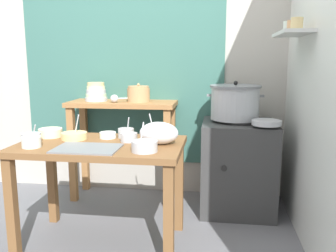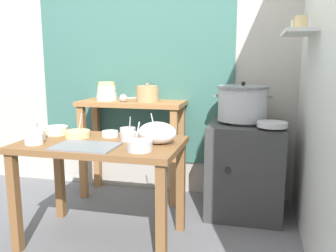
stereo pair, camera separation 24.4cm
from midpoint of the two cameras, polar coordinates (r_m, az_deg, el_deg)
ground_plane at (r=2.73m, az=-6.76°, el=-17.29°), size 9.00×9.00×0.00m
wall_back at (r=3.44m, az=0.61°, el=11.07°), size 4.40×0.12×2.60m
wall_right at (r=2.51m, az=26.43°, el=10.17°), size 0.30×3.20×2.60m
prep_table at (r=2.48m, az=-7.81°, el=-4.99°), size 1.10×0.66×0.72m
back_shelf_table at (r=3.29m, az=-3.64°, el=0.14°), size 0.96×0.40×0.90m
stove_block at (r=3.08m, az=14.38°, el=-6.52°), size 0.60×0.61×0.78m
steamer_pot at (r=2.99m, az=14.08°, el=3.55°), size 0.47×0.42×0.32m
clay_pot at (r=3.20m, az=-1.12°, el=5.13°), size 0.20×0.20×0.16m
bowl_stack_enamel at (r=3.34m, az=-7.67°, el=5.36°), size 0.20×0.20×0.17m
ladle at (r=3.18m, az=-4.74°, el=4.44°), size 0.27×0.14×0.07m
serving_tray at (r=2.31m, az=-10.08°, el=-3.24°), size 0.40×0.28×0.01m
plastic_bag at (r=2.36m, az=1.26°, el=-1.10°), size 0.26×0.18×0.15m
wide_pan at (r=2.78m, az=18.69°, el=0.22°), size 0.22×0.22×0.04m
prep_bowl_0 at (r=2.57m, az=0.66°, el=-1.20°), size 0.11×0.11×0.17m
prep_bowl_1 at (r=2.47m, az=-17.95°, el=-1.92°), size 0.12×0.12×0.15m
prep_bowl_2 at (r=2.60m, az=-6.57°, el=-1.23°), size 0.12×0.12×0.04m
prep_bowl_3 at (r=2.76m, az=-14.97°, el=-0.65°), size 0.17×0.17×0.06m
prep_bowl_4 at (r=2.46m, az=-3.42°, el=-1.64°), size 0.12×0.12×0.06m
prep_bowl_5 at (r=2.18m, az=-1.35°, el=-3.10°), size 0.16×0.16×0.18m
prep_bowl_6 at (r=2.62m, az=-11.65°, el=-1.20°), size 0.18×0.18×0.17m
prep_bowl_7 at (r=2.61m, az=-17.81°, el=-1.35°), size 0.13×0.13×0.06m
prep_bowl_8 at (r=2.58m, az=-3.73°, el=-0.95°), size 0.11×0.11×0.15m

